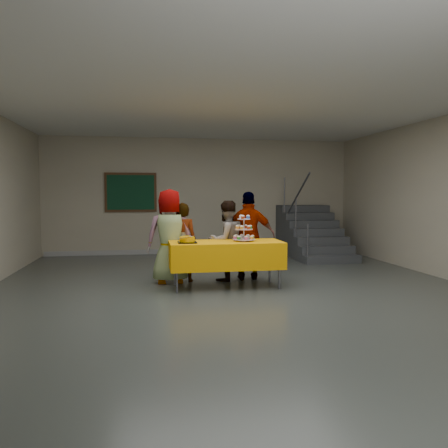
% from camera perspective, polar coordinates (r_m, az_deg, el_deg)
% --- Properties ---
extents(room_shell, '(10.00, 10.04, 3.02)m').
position_cam_1_polar(room_shell, '(6.60, 2.11, 8.87)').
color(room_shell, '#4C514C').
rests_on(room_shell, ground).
extents(bake_table, '(1.88, 0.78, 0.77)m').
position_cam_1_polar(bake_table, '(7.31, 0.27, -3.97)').
color(bake_table, '#595960').
rests_on(bake_table, ground).
extents(cupcake_stand, '(0.38, 0.38, 0.44)m').
position_cam_1_polar(cupcake_stand, '(7.36, 2.61, -0.96)').
color(cupcake_stand, silver).
rests_on(cupcake_stand, bake_table).
extents(bear_cake, '(0.32, 0.36, 0.12)m').
position_cam_1_polar(bear_cake, '(7.11, -4.84, -2.00)').
color(bear_cake, black).
rests_on(bear_cake, bake_table).
extents(schoolchild_a, '(0.82, 0.54, 1.65)m').
position_cam_1_polar(schoolchild_a, '(7.70, -7.08, -1.58)').
color(schoolchild_a, slate).
rests_on(schoolchild_a, ground).
extents(schoolchild_b, '(0.58, 0.45, 1.41)m').
position_cam_1_polar(schoolchild_b, '(7.80, -5.45, -2.38)').
color(schoolchild_b, slate).
rests_on(schoolchild_b, ground).
extents(schoolchild_c, '(0.86, 0.78, 1.44)m').
position_cam_1_polar(schoolchild_c, '(7.83, 0.30, -2.21)').
color(schoolchild_c, slate).
rests_on(schoolchild_c, ground).
extents(schoolchild_d, '(1.00, 0.55, 1.61)m').
position_cam_1_polar(schoolchild_d, '(7.98, 3.31, -1.52)').
color(schoolchild_d, slate).
rests_on(schoolchild_d, ground).
extents(staircase, '(1.30, 2.40, 2.04)m').
position_cam_1_polar(staircase, '(11.35, 11.15, -1.54)').
color(staircase, '#424447').
rests_on(staircase, ground).
extents(noticeboard, '(1.30, 0.05, 1.00)m').
position_cam_1_polar(noticeboard, '(11.39, -12.08, 4.06)').
color(noticeboard, '#472B16').
rests_on(noticeboard, ground).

